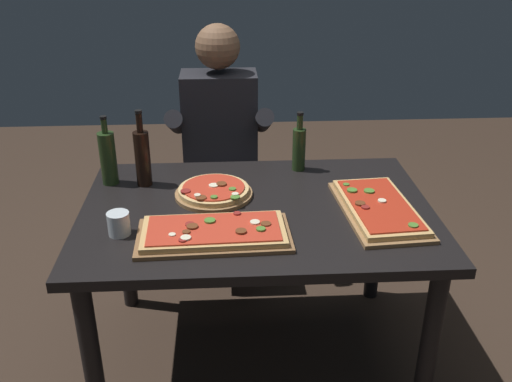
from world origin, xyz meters
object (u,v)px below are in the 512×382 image
object	(u,v)px
pizza_round_far	(214,192)
seated_diner	(220,142)
pizza_rectangular_left	(379,208)
tumbler_near_camera	(119,224)
diner_chair	(222,178)
wine_bottle_dark	(142,157)
pizza_rectangular_front	(214,233)
oil_bottle_amber	(299,147)
vinegar_bottle_green	(108,157)
dining_table	(257,228)

from	to	relation	value
pizza_round_far	seated_diner	world-z (taller)	seated_diner
pizza_rectangular_left	tumbler_near_camera	world-z (taller)	tumbler_near_camera
diner_chair	seated_diner	world-z (taller)	seated_diner
wine_bottle_dark	diner_chair	size ratio (longest dim) A/B	0.38
pizza_round_far	wine_bottle_dark	world-z (taller)	wine_bottle_dark
pizza_rectangular_front	oil_bottle_amber	bearing A→B (deg)	57.41
wine_bottle_dark	seated_diner	bearing A→B (deg)	56.16
pizza_rectangular_front	wine_bottle_dark	xyz separation A→B (m)	(-0.30, 0.47, 0.11)
diner_chair	pizza_rectangular_front	bearing A→B (deg)	-91.23
vinegar_bottle_green	tumbler_near_camera	size ratio (longest dim) A/B	3.53
pizza_rectangular_left	wine_bottle_dark	size ratio (longest dim) A/B	1.63
dining_table	vinegar_bottle_green	size ratio (longest dim) A/B	4.59
diner_chair	seated_diner	xyz separation A→B (m)	(0.00, -0.12, 0.26)
vinegar_bottle_green	tumbler_near_camera	bearing A→B (deg)	-76.42
pizza_rectangular_front	diner_chair	xyz separation A→B (m)	(0.02, 1.08, -0.27)
wine_bottle_dark	tumbler_near_camera	xyz separation A→B (m)	(-0.04, -0.43, -0.09)
pizza_rectangular_left	vinegar_bottle_green	xyz separation A→B (m)	(-1.10, 0.34, 0.10)
dining_table	diner_chair	bearing A→B (deg)	99.61
vinegar_bottle_green	tumbler_near_camera	xyz separation A→B (m)	(0.11, -0.45, -0.08)
pizza_round_far	vinegar_bottle_green	xyz separation A→B (m)	(-0.45, 0.15, 0.10)
pizza_round_far	diner_chair	world-z (taller)	diner_chair
pizza_rectangular_left	diner_chair	bearing A→B (deg)	123.80
seated_diner	pizza_rectangular_left	bearing A→B (deg)	-52.43
pizza_rectangular_left	diner_chair	xyz separation A→B (m)	(-0.62, 0.92, -0.27)
wine_bottle_dark	seated_diner	xyz separation A→B (m)	(0.33, 0.49, -0.13)
wine_bottle_dark	oil_bottle_amber	xyz separation A→B (m)	(0.69, 0.12, -0.02)
wine_bottle_dark	seated_diner	distance (m)	0.60
vinegar_bottle_green	pizza_rectangular_front	bearing A→B (deg)	-47.55
diner_chair	seated_diner	distance (m)	0.28
oil_bottle_amber	seated_diner	distance (m)	0.52
pizza_round_far	oil_bottle_amber	world-z (taller)	oil_bottle_amber
wine_bottle_dark	diner_chair	xyz separation A→B (m)	(0.33, 0.61, -0.38)
pizza_rectangular_left	oil_bottle_amber	size ratio (longest dim) A/B	1.99
pizza_rectangular_front	tumbler_near_camera	size ratio (longest dim) A/B	6.51
vinegar_bottle_green	seated_diner	xyz separation A→B (m)	(0.48, 0.47, -0.12)
tumbler_near_camera	seated_diner	size ratio (longest dim) A/B	0.06
pizza_rectangular_front	seated_diner	bearing A→B (deg)	88.62
tumbler_near_camera	seated_diner	distance (m)	0.99
pizza_round_far	oil_bottle_amber	size ratio (longest dim) A/B	1.18
wine_bottle_dark	pizza_rectangular_front	bearing A→B (deg)	-57.31
pizza_rectangular_left	vinegar_bottle_green	world-z (taller)	vinegar_bottle_green
tumbler_near_camera	pizza_round_far	bearing A→B (deg)	40.98
dining_table	oil_bottle_amber	distance (m)	0.47
seated_diner	oil_bottle_amber	bearing A→B (deg)	-45.54
oil_bottle_amber	dining_table	bearing A→B (deg)	-119.92
wine_bottle_dark	pizza_round_far	bearing A→B (deg)	-23.57
pizza_round_far	wine_bottle_dark	size ratio (longest dim) A/B	0.96
wine_bottle_dark	dining_table	bearing A→B (deg)	-27.70
diner_chair	vinegar_bottle_green	bearing A→B (deg)	-129.14
tumbler_near_camera	wine_bottle_dark	bearing A→B (deg)	84.50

